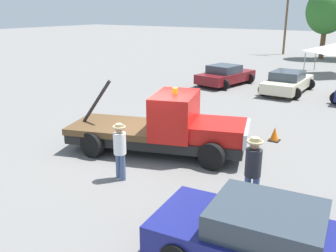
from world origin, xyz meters
The scene contains 11 objects.
ground_plane centered at (0.00, 0.00, 0.00)m, with size 160.00×160.00×0.00m, color slate.
tow_truck centered at (0.36, 0.12, 0.93)m, with size 6.57×3.93×2.51m.
foreground_car centered at (5.57, -3.93, 0.65)m, with size 5.16×2.53×1.34m.
person_near_truck centered at (4.27, -1.85, 1.12)m, with size 0.42×0.42×1.90m.
person_at_hood centered at (0.40, -2.41, 1.02)m, with size 0.38×0.38×1.73m.
parked_car_maroon centered at (-3.22, 12.52, 0.65)m, with size 2.97×4.64×1.34m.
parked_car_cream centered at (0.95, 12.39, 0.65)m, with size 2.50×4.84×1.34m.
canopy_tent_white centered at (2.00, 20.49, 2.07)m, with size 3.52×3.52×2.42m.
tree_right centered at (-0.92, 30.16, 4.64)m, with size 3.88×3.88×6.92m.
traffic_cone centered at (3.14, 3.46, 0.25)m, with size 0.40×0.40×0.55m.
utility_pole centered at (-5.36, 32.12, 4.33)m, with size 2.20×0.24×8.14m.
Camera 1 is at (7.24, -10.17, 4.90)m, focal length 40.00 mm.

